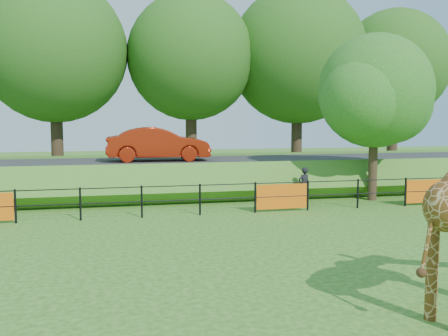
# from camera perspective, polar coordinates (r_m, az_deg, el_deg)

# --- Properties ---
(ground) EXTENTS (90.00, 90.00, 0.00)m
(ground) POSITION_cam_1_polar(r_m,az_deg,el_deg) (9.93, 5.79, -14.01)
(ground) COLOR #2C6018
(ground) RESTS_ON ground
(perimeter_fence) EXTENTS (28.07, 0.10, 1.10)m
(perimeter_fence) POSITION_cam_1_polar(r_m,az_deg,el_deg) (17.35, -2.77, -3.62)
(perimeter_fence) COLOR black
(perimeter_fence) RESTS_ON ground
(embankment) EXTENTS (40.00, 9.00, 1.30)m
(embankment) POSITION_cam_1_polar(r_m,az_deg,el_deg) (24.68, -5.88, -0.65)
(embankment) COLOR #2C6018
(embankment) RESTS_ON ground
(road) EXTENTS (40.00, 5.00, 0.12)m
(road) POSITION_cam_1_polar(r_m,az_deg,el_deg) (23.13, -5.43, 0.71)
(road) COLOR #2B2B2D
(road) RESTS_ON embankment
(car_red) EXTENTS (4.71, 1.73, 1.54)m
(car_red) POSITION_cam_1_polar(r_m,az_deg,el_deg) (22.99, -7.54, 2.72)
(car_red) COLOR #A6210B
(car_red) RESTS_ON road
(visitor) EXTENTS (0.60, 0.48, 1.44)m
(visitor) POSITION_cam_1_polar(r_m,az_deg,el_deg) (19.99, 9.12, -1.96)
(visitor) COLOR black
(visitor) RESTS_ON ground
(tree_east) EXTENTS (5.40, 4.71, 6.76)m
(tree_east) POSITION_cam_1_polar(r_m,az_deg,el_deg) (21.35, 17.04, 7.93)
(tree_east) COLOR black
(tree_east) RESTS_ON ground
(bg_tree_line) EXTENTS (37.30, 8.80, 11.82)m
(bg_tree_line) POSITION_cam_1_polar(r_m,az_deg,el_deg) (31.48, -4.03, 12.65)
(bg_tree_line) COLOR black
(bg_tree_line) RESTS_ON ground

